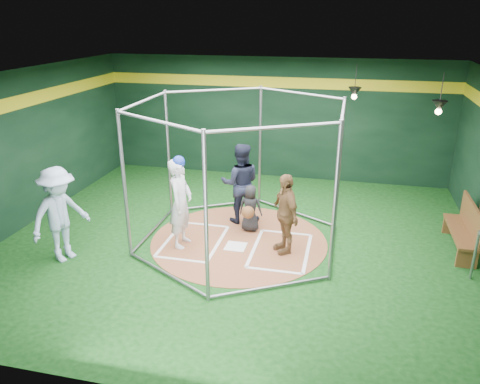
% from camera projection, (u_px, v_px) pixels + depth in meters
% --- Properties ---
extents(room_shell, '(10.10, 9.10, 3.53)m').
position_uv_depth(room_shell, '(239.00, 164.00, 9.53)').
color(room_shell, '#0C350D').
rests_on(room_shell, ground).
extents(clay_disc, '(3.80, 3.80, 0.01)m').
position_uv_depth(clay_disc, '(239.00, 241.00, 10.15)').
color(clay_disc, '#955636').
rests_on(clay_disc, ground).
extents(home_plate, '(0.43, 0.43, 0.01)m').
position_uv_depth(home_plate, '(236.00, 246.00, 9.87)').
color(home_plate, white).
rests_on(home_plate, clay_disc).
extents(batter_box_left, '(1.17, 1.77, 0.01)m').
position_uv_depth(batter_box_left, '(194.00, 241.00, 10.12)').
color(batter_box_left, white).
rests_on(batter_box_left, clay_disc).
extents(batter_box_right, '(1.17, 1.77, 0.01)m').
position_uv_depth(batter_box_right, '(281.00, 250.00, 9.71)').
color(batter_box_right, white).
rests_on(batter_box_right, clay_disc).
extents(batting_cage, '(4.05, 4.67, 3.00)m').
position_uv_depth(batting_cage, '(239.00, 176.00, 9.61)').
color(batting_cage, gray).
rests_on(batting_cage, ground).
extents(pendant_lamp_near, '(0.34, 0.34, 0.90)m').
position_uv_depth(pendant_lamp_near, '(355.00, 92.00, 11.98)').
color(pendant_lamp_near, black).
rests_on(pendant_lamp_near, room_shell).
extents(pendant_lamp_far, '(0.34, 0.34, 0.90)m').
position_uv_depth(pendant_lamp_far, '(439.00, 106.00, 10.14)').
color(pendant_lamp_far, black).
rests_on(pendant_lamp_far, room_shell).
extents(batter_figure, '(0.48, 0.71, 1.96)m').
position_uv_depth(batter_figure, '(181.00, 202.00, 9.63)').
color(batter_figure, silver).
rests_on(batter_figure, clay_disc).
extents(visitor_leopard, '(0.87, 1.05, 1.68)m').
position_uv_depth(visitor_leopard, '(285.00, 213.00, 9.41)').
color(visitor_leopard, '#9D7243').
rests_on(visitor_leopard, clay_disc).
extents(catcher_figure, '(0.52, 0.56, 1.07)m').
position_uv_depth(catcher_figure, '(250.00, 209.00, 10.43)').
color(catcher_figure, black).
rests_on(catcher_figure, clay_disc).
extents(umpire, '(1.05, 0.90, 1.88)m').
position_uv_depth(umpire, '(240.00, 183.00, 10.78)').
color(umpire, black).
rests_on(umpire, clay_disc).
extents(bystander_blue, '(1.14, 1.42, 1.93)m').
position_uv_depth(bystander_blue, '(60.00, 215.00, 9.08)').
color(bystander_blue, '#A4BBD9').
rests_on(bystander_blue, ground).
extents(dugout_bench, '(0.41, 1.74, 1.01)m').
position_uv_depth(dugout_bench, '(466.00, 227.00, 9.59)').
color(dugout_bench, brown).
rests_on(dugout_bench, ground).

